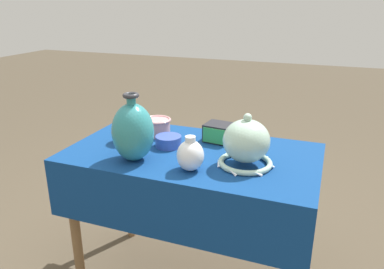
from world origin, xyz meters
name	(u,v)px	position (x,y,z in m)	size (l,w,h in m)	color
display_table	(191,171)	(0.00, -0.02, 0.61)	(1.07, 0.60, 0.70)	olive
vase_tall_bulbous	(133,132)	(-0.19, -0.17, 0.82)	(0.17, 0.17, 0.28)	teal
vase_dome_bell	(246,144)	(0.25, -0.06, 0.79)	(0.22, 0.23, 0.22)	#A8CCB7
mosaic_tile_box	(219,132)	(0.07, 0.16, 0.74)	(0.14, 0.13, 0.08)	#232328
cup_wide_terracotta	(127,133)	(-0.32, 0.00, 0.74)	(0.11, 0.11, 0.07)	#BC6642
jar_round_porcelain	(190,155)	(0.06, -0.18, 0.76)	(0.11, 0.11, 0.14)	white
cup_wide_rose	(158,126)	(-0.23, 0.13, 0.74)	(0.13, 0.13, 0.08)	#D19399
pot_squat_cobalt	(168,141)	(-0.12, 0.01, 0.72)	(0.12, 0.12, 0.05)	#3851A8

